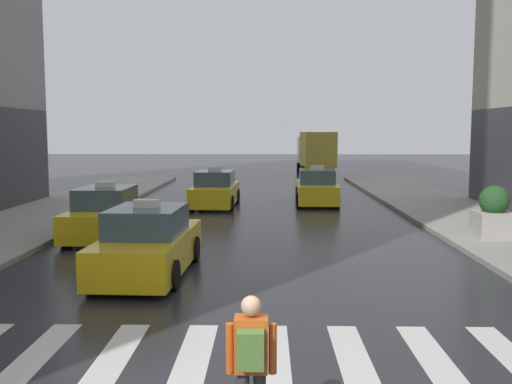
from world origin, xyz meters
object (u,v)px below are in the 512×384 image
object	(u,v)px
pedestrian_with_backpack	(251,359)
planter_mid_block	(494,214)
taxi_third	(215,191)
box_truck	(316,152)
taxi_lead	(148,244)
taxi_second	(107,215)
taxi_fourth	(317,188)

from	to	relation	value
pedestrian_with_backpack	planter_mid_block	world-z (taller)	planter_mid_block
taxi_third	box_truck	distance (m)	18.62
taxi_third	box_truck	world-z (taller)	box_truck
taxi_lead	planter_mid_block	xyz separation A→B (m)	(9.73, 4.07, 0.15)
taxi_lead	pedestrian_with_backpack	bearing A→B (deg)	-70.22
taxi_third	pedestrian_with_backpack	distance (m)	19.80
box_truck	planter_mid_block	size ratio (longest dim) A/B	4.76
taxi_second	planter_mid_block	world-z (taller)	taxi_second
taxi_third	taxi_second	bearing A→B (deg)	-110.38
taxi_second	pedestrian_with_backpack	distance (m)	13.11
taxi_third	planter_mid_block	world-z (taller)	taxi_third
planter_mid_block	taxi_second	bearing A→B (deg)	176.75
taxi_lead	taxi_second	distance (m)	5.30
box_truck	pedestrian_with_backpack	bearing A→B (deg)	-95.92
taxi_third	taxi_lead	bearing A→B (deg)	-92.19
taxi_fourth	pedestrian_with_backpack	xyz separation A→B (m)	(-2.50, -20.76, 0.25)
pedestrian_with_backpack	planter_mid_block	distance (m)	13.45
taxi_third	taxi_fourth	distance (m)	4.80
taxi_lead	pedestrian_with_backpack	xyz separation A→B (m)	(2.65, -7.36, 0.25)
taxi_lead	taxi_fourth	distance (m)	14.35
taxi_second	taxi_fourth	xyz separation A→B (m)	(7.49, 8.64, 0.00)
taxi_lead	box_truck	xyz separation A→B (m)	(6.51, 29.90, 1.13)
taxi_lead	taxi_fourth	xyz separation A→B (m)	(5.15, 13.40, 0.00)
taxi_third	pedestrian_with_backpack	world-z (taller)	taxi_third
box_truck	planter_mid_block	xyz separation A→B (m)	(3.23, -25.82, -0.98)
taxi_lead	pedestrian_with_backpack	size ratio (longest dim) A/B	2.79
pedestrian_with_backpack	taxi_third	bearing A→B (deg)	96.31
taxi_lead	taxi_third	distance (m)	12.32
pedestrian_with_backpack	box_truck	bearing A→B (deg)	84.08
planter_mid_block	pedestrian_with_backpack	bearing A→B (deg)	-121.79
taxi_second	taxi_third	world-z (taller)	same
taxi_third	taxi_fourth	bearing A→B (deg)	13.07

